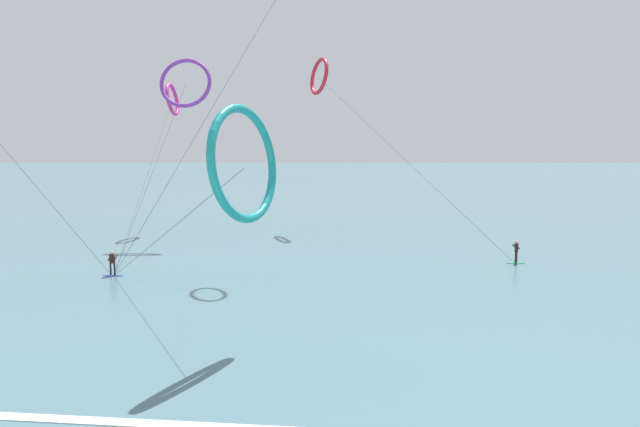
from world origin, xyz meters
TOP-DOWN VIEW (x-y plane):
  - sea_water at (0.00, 105.08)m, footprint 400.00×200.00m
  - surfer_emerald at (14.41, 34.87)m, footprint 1.40×0.71m
  - surfer_cobalt at (-14.05, 30.70)m, footprint 1.40×0.60m
  - kite_crimson at (-0.30, 52.58)m, footprint 16.00×19.71m
  - kite_teal at (-3.26, 17.25)m, footprint 12.33×16.01m
  - kite_violet at (-12.04, 44.93)m, footprint 4.70×15.25m
  - kite_magenta at (-14.74, 50.81)m, footprint 1.23×21.81m
  - wave_crest_far at (-5.37, 9.87)m, footprint 13.50×1.79m

SIDE VIEW (x-z plane):
  - sea_water at x=0.00m, z-range 0.00..0.08m
  - wave_crest_far at x=-5.37m, z-range 0.00..0.12m
  - surfer_emerald at x=14.41m, z-range -0.03..1.67m
  - surfer_cobalt at x=-14.05m, z-range -0.03..1.67m
  - kite_teal at x=-3.26m, z-range 2.82..13.64m
  - kite_magenta at x=-14.74m, z-range 5.67..20.35m
  - kite_violet at x=-12.04m, z-range 5.91..22.25m
  - kite_crimson at x=-0.30m, z-range 6.73..24.05m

